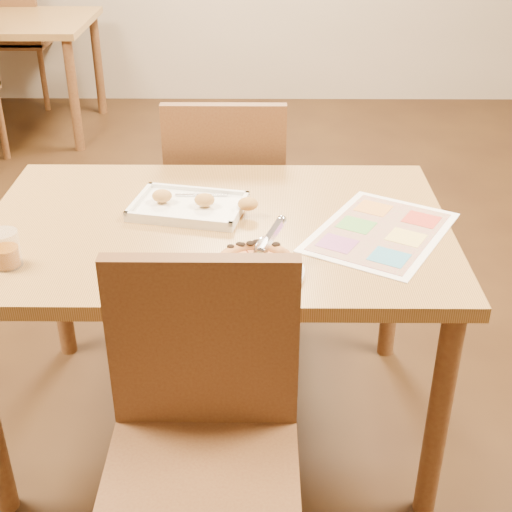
{
  "coord_description": "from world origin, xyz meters",
  "views": [
    {
      "loc": [
        0.13,
        -1.77,
        1.62
      ],
      "look_at": [
        0.11,
        -0.27,
        0.77
      ],
      "focal_mm": 50.0,
      "sensor_mm": 36.0,
      "label": 1
    }
  ],
  "objects_px": {
    "dining_table": "(217,250)",
    "bg_chair_far": "(14,27)",
    "appetizer_tray": "(192,206)",
    "plate": "(256,271)",
    "menu": "(381,232)",
    "chair_far": "(227,186)",
    "glass_tumbler": "(5,251)",
    "chair_near": "(202,412)",
    "pizza": "(256,265)",
    "pizza_cutter": "(268,240)"
  },
  "relations": [
    {
      "from": "dining_table",
      "to": "bg_chair_far",
      "type": "distance_m",
      "value": 3.67
    },
    {
      "from": "appetizer_tray",
      "to": "dining_table",
      "type": "bearing_deg",
      "value": -46.0
    },
    {
      "from": "plate",
      "to": "menu",
      "type": "xyz_separation_m",
      "value": [
        0.34,
        0.22,
        -0.0
      ]
    },
    {
      "from": "chair_far",
      "to": "glass_tumbler",
      "type": "xyz_separation_m",
      "value": [
        -0.51,
        -0.84,
        0.19
      ]
    },
    {
      "from": "chair_far",
      "to": "chair_near",
      "type": "bearing_deg",
      "value": 90.0
    },
    {
      "from": "dining_table",
      "to": "menu",
      "type": "height_order",
      "value": "menu"
    },
    {
      "from": "bg_chair_far",
      "to": "appetizer_tray",
      "type": "height_order",
      "value": "bg_chair_far"
    },
    {
      "from": "dining_table",
      "to": "chair_far",
      "type": "distance_m",
      "value": 0.61
    },
    {
      "from": "dining_table",
      "to": "appetizer_tray",
      "type": "height_order",
      "value": "appetizer_tray"
    },
    {
      "from": "chair_near",
      "to": "glass_tumbler",
      "type": "distance_m",
      "value": 0.65
    },
    {
      "from": "pizza",
      "to": "menu",
      "type": "height_order",
      "value": "pizza"
    },
    {
      "from": "chair_near",
      "to": "bg_chair_far",
      "type": "xyz_separation_m",
      "value": [
        -1.6,
        3.9,
        0.0
      ]
    },
    {
      "from": "chair_near",
      "to": "menu",
      "type": "bearing_deg",
      "value": 50.53
    },
    {
      "from": "bg_chair_far",
      "to": "pizza",
      "type": "height_order",
      "value": "bg_chair_far"
    },
    {
      "from": "plate",
      "to": "glass_tumbler",
      "type": "xyz_separation_m",
      "value": [
        -0.62,
        0.04,
        0.03
      ]
    },
    {
      "from": "bg_chair_far",
      "to": "glass_tumbler",
      "type": "distance_m",
      "value": 3.71
    },
    {
      "from": "chair_far",
      "to": "plate",
      "type": "xyz_separation_m",
      "value": [
        0.11,
        -0.88,
        0.16
      ]
    },
    {
      "from": "chair_far",
      "to": "plate",
      "type": "relative_size",
      "value": 1.97
    },
    {
      "from": "plate",
      "to": "glass_tumbler",
      "type": "distance_m",
      "value": 0.62
    },
    {
      "from": "chair_near",
      "to": "pizza",
      "type": "distance_m",
      "value": 0.39
    },
    {
      "from": "plate",
      "to": "appetizer_tray",
      "type": "bearing_deg",
      "value": 118.2
    },
    {
      "from": "dining_table",
      "to": "pizza_cutter",
      "type": "distance_m",
      "value": 0.32
    },
    {
      "from": "dining_table",
      "to": "menu",
      "type": "bearing_deg",
      "value": -6.69
    },
    {
      "from": "plate",
      "to": "glass_tumbler",
      "type": "height_order",
      "value": "glass_tumbler"
    },
    {
      "from": "dining_table",
      "to": "menu",
      "type": "distance_m",
      "value": 0.46
    },
    {
      "from": "bg_chair_far",
      "to": "menu",
      "type": "relative_size",
      "value": 1.08
    },
    {
      "from": "chair_far",
      "to": "appetizer_tray",
      "type": "bearing_deg",
      "value": 82.01
    },
    {
      "from": "pizza",
      "to": "pizza_cutter",
      "type": "height_order",
      "value": "pizza_cutter"
    },
    {
      "from": "pizza",
      "to": "glass_tumbler",
      "type": "relative_size",
      "value": 2.17
    },
    {
      "from": "chair_far",
      "to": "plate",
      "type": "height_order",
      "value": "chair_far"
    },
    {
      "from": "dining_table",
      "to": "pizza",
      "type": "relative_size",
      "value": 6.4
    },
    {
      "from": "dining_table",
      "to": "pizza_cutter",
      "type": "bearing_deg",
      "value": -59.07
    },
    {
      "from": "chair_far",
      "to": "glass_tumbler",
      "type": "height_order",
      "value": "chair_far"
    },
    {
      "from": "bg_chair_far",
      "to": "menu",
      "type": "height_order",
      "value": "bg_chair_far"
    },
    {
      "from": "pizza_cutter",
      "to": "menu",
      "type": "distance_m",
      "value": 0.37
    },
    {
      "from": "chair_far",
      "to": "pizza_cutter",
      "type": "relative_size",
      "value": 3.66
    },
    {
      "from": "plate",
      "to": "menu",
      "type": "height_order",
      "value": "plate"
    },
    {
      "from": "dining_table",
      "to": "chair_near",
      "type": "bearing_deg",
      "value": -90.0
    },
    {
      "from": "dining_table",
      "to": "chair_far",
      "type": "height_order",
      "value": "chair_far"
    },
    {
      "from": "pizza_cutter",
      "to": "menu",
      "type": "height_order",
      "value": "pizza_cutter"
    },
    {
      "from": "chair_far",
      "to": "dining_table",
      "type": "bearing_deg",
      "value": 90.0
    },
    {
      "from": "bg_chair_far",
      "to": "pizza",
      "type": "relative_size",
      "value": 2.31
    },
    {
      "from": "plate",
      "to": "bg_chair_far",
      "type": "bearing_deg",
      "value": 115.61
    },
    {
      "from": "dining_table",
      "to": "bg_chair_far",
      "type": "bearing_deg",
      "value": 115.85
    },
    {
      "from": "dining_table",
      "to": "appetizer_tray",
      "type": "bearing_deg",
      "value": 134.0
    },
    {
      "from": "dining_table",
      "to": "pizza",
      "type": "distance_m",
      "value": 0.31
    },
    {
      "from": "dining_table",
      "to": "pizza_cutter",
      "type": "relative_size",
      "value": 10.12
    },
    {
      "from": "chair_far",
      "to": "pizza_cutter",
      "type": "xyz_separation_m",
      "value": [
        0.14,
        -0.84,
        0.23
      ]
    },
    {
      "from": "chair_near",
      "to": "appetizer_tray",
      "type": "height_order",
      "value": "chair_near"
    },
    {
      "from": "bg_chair_far",
      "to": "glass_tumbler",
      "type": "relative_size",
      "value": 5.03
    }
  ]
}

